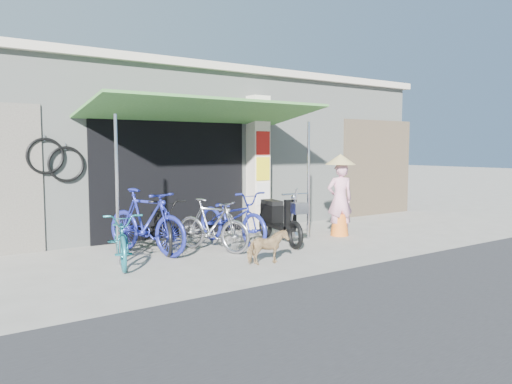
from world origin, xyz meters
TOP-DOWN VIEW (x-y plane):
  - ground at (0.00, 0.00)m, footprint 80.00×80.00m
  - bicycle_shop at (-0.00, 5.09)m, footprint 12.30×5.30m
  - shop_pillar at (0.85, 2.45)m, footprint 0.42×0.44m
  - awning at (-0.90, 1.63)m, footprint 4.60×1.88m
  - neighbour_right at (5.00, 2.59)m, footprint 2.60×0.06m
  - bike_teal at (-2.95, 0.77)m, footprint 0.98×1.72m
  - bike_blue at (-2.30, 1.31)m, footprint 1.14×1.96m
  - bike_black at (-1.93, 1.45)m, footprint 1.09×1.92m
  - bike_silver at (-1.25, 0.85)m, footprint 1.04×1.62m
  - bike_navy at (-0.61, 1.21)m, footprint 0.91×2.04m
  - street_dog at (-1.03, -0.51)m, footprint 0.69×0.40m
  - moped at (0.20, 0.81)m, footprint 0.62×1.79m
  - nun at (1.75, 0.72)m, footprint 0.65×0.64m

SIDE VIEW (x-z plane):
  - ground at x=0.00m, z-range 0.00..0.00m
  - street_dog at x=-1.03m, z-range 0.00..0.55m
  - bike_teal at x=-2.95m, z-range 0.00..0.86m
  - moped at x=0.20m, z-range -0.05..0.98m
  - bike_silver at x=-1.25m, z-range 0.00..0.94m
  - bike_black at x=-1.93m, z-range 0.00..0.96m
  - bike_navy at x=-0.61m, z-range 0.00..1.04m
  - bike_blue at x=-2.30m, z-range 0.00..1.14m
  - nun at x=1.75m, z-range -0.01..1.71m
  - neighbour_right at x=5.00m, z-range 0.00..2.60m
  - shop_pillar at x=0.85m, z-range 0.00..3.00m
  - bicycle_shop at x=0.00m, z-range 0.00..3.66m
  - awning at x=-0.90m, z-range 1.15..3.88m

